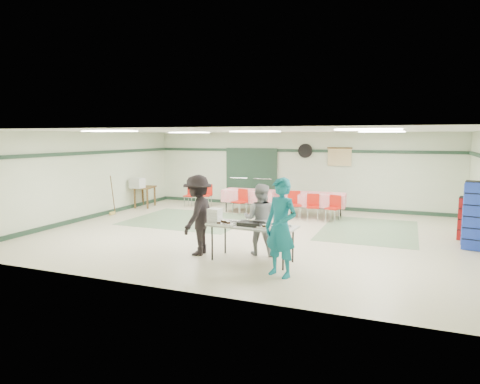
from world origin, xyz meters
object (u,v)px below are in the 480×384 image
at_px(chair_d, 241,199).
at_px(chair_loose_b, 191,193).
at_px(dining_table_b, 250,196).
at_px(dining_table_a, 314,199).
at_px(volunteer_teal, 281,227).
at_px(chair_a, 313,204).
at_px(broom, 113,195).
at_px(crate_stack_blue_b, 473,215).
at_px(office_printer, 137,183).
at_px(crate_stack_red, 468,219).
at_px(printer_table, 145,189).
at_px(chair_b, 294,202).
at_px(chair_c, 334,206).
at_px(volunteer_grey, 260,219).
at_px(volunteer_dark, 198,215).
at_px(crate_stack_blue_a, 473,216).
at_px(chair_loose_a, 207,193).
at_px(serving_table, 252,227).

distance_m(chair_d, chair_loose_b, 2.46).
bearing_deg(dining_table_b, dining_table_a, -0.10).
bearing_deg(volunteer_teal, chair_a, 116.78).
bearing_deg(broom, dining_table_a, 12.79).
xyz_separation_m(crate_stack_blue_b, office_printer, (-10.30, 1.78, 0.14)).
xyz_separation_m(dining_table_a, crate_stack_red, (4.17, -1.66, -0.03)).
relative_size(crate_stack_blue_b, printer_table, 1.55).
bearing_deg(broom, crate_stack_red, -3.49).
bearing_deg(crate_stack_blue_b, dining_table_b, 157.55).
bearing_deg(chair_b, chair_c, -21.31).
xyz_separation_m(volunteer_grey, chair_c, (0.89, 4.25, -0.29)).
height_order(crate_stack_red, broom, broom).
height_order(volunteer_grey, dining_table_a, volunteer_grey).
relative_size(volunteer_dark, dining_table_a, 0.88).
xyz_separation_m(volunteer_grey, crate_stack_blue_a, (4.35, 2.33, -0.04)).
xyz_separation_m(chair_b, chair_loose_b, (-4.09, 0.85, -0.04)).
xyz_separation_m(chair_d, crate_stack_blue_b, (6.47, -2.06, 0.26)).
distance_m(crate_stack_blue_a, crate_stack_red, 0.85).
distance_m(volunteer_grey, chair_c, 4.35).
xyz_separation_m(crate_stack_blue_a, printer_table, (-10.30, 2.09, -0.09)).
bearing_deg(chair_loose_a, chair_a, -19.62).
relative_size(chair_b, chair_c, 1.09).
relative_size(dining_table_b, crate_stack_blue_b, 1.15).
relative_size(chair_d, broom, 0.66).
xyz_separation_m(volunteer_grey, chair_loose_b, (-4.43, 5.10, -0.29)).
bearing_deg(chair_b, volunteer_dark, -122.07).
xyz_separation_m(chair_b, printer_table, (-5.61, 0.18, 0.11)).
bearing_deg(serving_table, crate_stack_red, 44.58).
height_order(volunteer_grey, office_printer, volunteer_grey).
xyz_separation_m(volunteer_dark, crate_stack_red, (5.61, 3.64, -0.33)).
bearing_deg(chair_b, crate_stack_blue_b, -44.82).
height_order(chair_c, crate_stack_blue_b, crate_stack_blue_b).
relative_size(serving_table, chair_b, 2.13).
height_order(chair_c, broom, broom).
bearing_deg(chair_b, chair_a, -21.28).
bearing_deg(broom, volunteer_dark, -39.79).
relative_size(chair_a, chair_c, 1.01).
bearing_deg(chair_b, printer_table, 157.14).
relative_size(volunteer_teal, crate_stack_blue_b, 1.17).
xyz_separation_m(chair_b, chair_d, (-1.78, -0.00, -0.01)).
height_order(chair_b, printer_table, chair_b).
relative_size(chair_a, crate_stack_blue_b, 0.52).
bearing_deg(chair_c, crate_stack_blue_b, -13.03).
distance_m(volunteer_dark, broom, 5.75).
height_order(serving_table, volunteer_grey, volunteer_grey).
height_order(serving_table, chair_b, chair_b).
bearing_deg(dining_table_b, chair_loose_b, 173.30).
xyz_separation_m(volunteer_teal, chair_b, (-1.16, 5.49, -0.38)).
distance_m(chair_loose_b, office_printer, 1.94).
relative_size(chair_a, chair_loose_b, 1.01).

